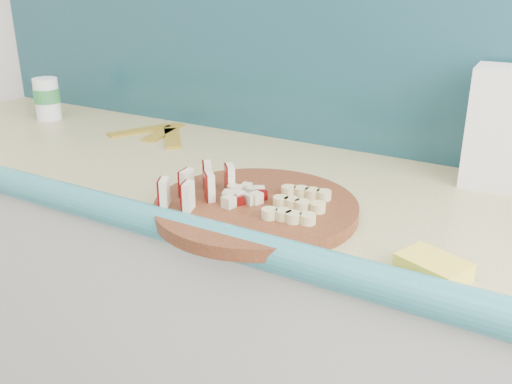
% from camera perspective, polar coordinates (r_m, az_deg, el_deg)
% --- Properties ---
extents(kitchen_counter, '(2.20, 0.63, 0.91)m').
position_cam_1_polar(kitchen_counter, '(1.46, 0.06, -15.32)').
color(kitchen_counter, beige).
rests_on(kitchen_counter, ground).
extents(backsplash, '(2.20, 0.02, 0.50)m').
position_cam_1_polar(backsplash, '(1.43, 6.14, 14.56)').
color(backsplash, teal).
rests_on(backsplash, kitchen_counter).
extents(cutting_board, '(0.43, 0.43, 0.02)m').
position_cam_1_polar(cutting_board, '(1.05, -0.00, -1.61)').
color(cutting_board, '#45200E').
rests_on(cutting_board, kitchen_counter).
extents(apple_wedges, '(0.08, 0.16, 0.05)m').
position_cam_1_polar(apple_wedges, '(1.06, -5.84, 0.71)').
color(apple_wedges, beige).
rests_on(apple_wedges, cutting_board).
extents(apple_chunks, '(0.06, 0.06, 0.02)m').
position_cam_1_polar(apple_chunks, '(1.05, -1.20, -0.37)').
color(apple_chunks, beige).
rests_on(apple_chunks, cutting_board).
extents(banana_slices, '(0.11, 0.15, 0.02)m').
position_cam_1_polar(banana_slices, '(1.01, 4.25, -1.21)').
color(banana_slices, '#CFBE7E').
rests_on(banana_slices, cutting_board).
extents(flour_bag, '(0.15, 0.11, 0.24)m').
position_cam_1_polar(flour_bag, '(1.25, 23.71, 5.80)').
color(flour_bag, white).
rests_on(flour_bag, kitchen_counter).
extents(canister, '(0.07, 0.07, 0.12)m').
position_cam_1_polar(canister, '(1.80, -20.17, 8.83)').
color(canister, white).
rests_on(canister, kitchen_counter).
extents(sponge, '(0.11, 0.10, 0.03)m').
position_cam_1_polar(sponge, '(0.88, 17.27, -7.22)').
color(sponge, yellow).
rests_on(sponge, kitchen_counter).
extents(banana_peel, '(0.25, 0.20, 0.01)m').
position_cam_1_polar(banana_peel, '(1.57, -9.73, 5.78)').
color(banana_peel, gold).
rests_on(banana_peel, kitchen_counter).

